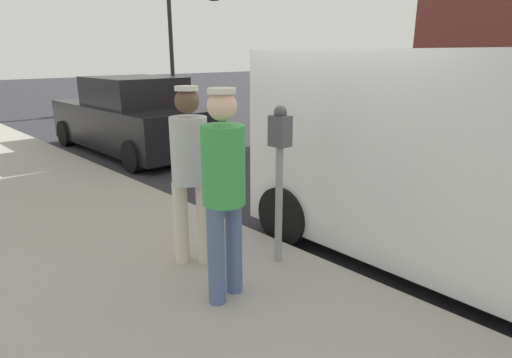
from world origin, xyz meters
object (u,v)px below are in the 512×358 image
parking_meter_near (280,159)px  parked_sedan_behind (132,118)px  pedestrian_in_green (224,184)px  pedestrian_in_gray (190,166)px  traffic_light_corner (188,18)px

parking_meter_near → parked_sedan_behind: parking_meter_near is taller
pedestrian_in_green → pedestrian_in_gray: size_ratio=1.02×
pedestrian_in_green → parked_sedan_behind: size_ratio=0.39×
parking_meter_near → pedestrian_in_green: size_ratio=0.88×
parking_meter_near → parked_sedan_behind: 6.33m
pedestrian_in_gray → traffic_light_corner: (-8.23, -11.69, 2.40)m
pedestrian_in_gray → parking_meter_near: bearing=137.2°
pedestrian_in_green → pedestrian_in_gray: pedestrian_in_green is taller
pedestrian_in_gray → traffic_light_corner: size_ratio=0.32×
pedestrian_in_gray → traffic_light_corner: 14.50m
parking_meter_near → traffic_light_corner: traffic_light_corner is taller
parked_sedan_behind → traffic_light_corner: bearing=-133.8°
parked_sedan_behind → pedestrian_in_gray: bearing=67.3°
pedestrian_in_green → parked_sedan_behind: pedestrian_in_green is taller
pedestrian_in_gray → parked_sedan_behind: pedestrian_in_gray is taller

